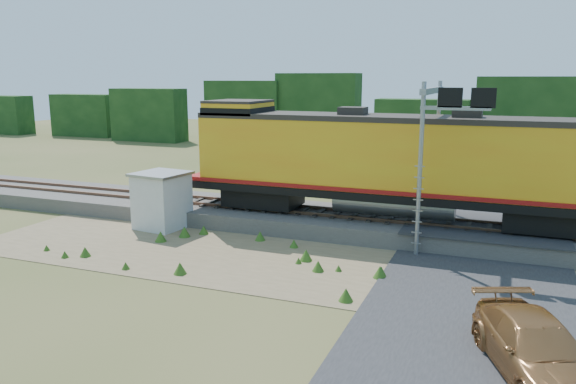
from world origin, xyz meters
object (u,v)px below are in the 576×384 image
at_px(shed, 162,200).
at_px(car, 536,349).
at_px(locomotive, 388,161).
at_px(signal_gantry, 438,124).

distance_m(shed, car, 19.26).
height_order(locomotive, car, locomotive).
bearing_deg(locomotive, shed, -165.03).
xyz_separation_m(signal_gantry, car, (3.99, -11.05, -4.76)).
bearing_deg(signal_gantry, car, -70.14).
bearing_deg(shed, locomotive, 22.76).
xyz_separation_m(shed, signal_gantry, (13.11, 2.22, 4.06)).
distance_m(locomotive, shed, 11.43).
distance_m(locomotive, signal_gantry, 3.02).
relative_size(shed, signal_gantry, 0.39).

